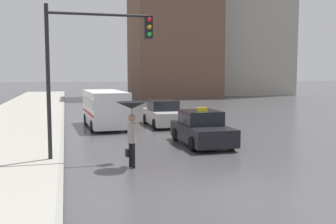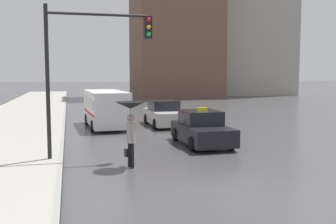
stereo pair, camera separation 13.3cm
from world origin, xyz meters
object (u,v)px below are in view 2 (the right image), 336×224
(sedan_red, at_px, (164,114))
(pedestrian_with_umbrella, at_px, (131,115))
(traffic_light, at_px, (91,53))
(taxi, at_px, (202,129))
(ambulance_van, at_px, (106,107))

(sedan_red, relative_size, pedestrian_with_umbrella, 1.96)
(sedan_red, height_order, traffic_light, traffic_light)
(taxi, bearing_deg, traffic_light, 23.18)
(sedan_red, height_order, pedestrian_with_umbrella, pedestrian_with_umbrella)
(sedan_red, xyz_separation_m, traffic_light, (-4.79, -8.73, 3.16))
(ambulance_van, bearing_deg, pedestrian_with_umbrella, 86.04)
(taxi, height_order, sedan_red, taxi)
(ambulance_van, relative_size, traffic_light, 1.02)
(traffic_light, bearing_deg, sedan_red, 61.25)
(pedestrian_with_umbrella, height_order, traffic_light, traffic_light)
(ambulance_van, height_order, traffic_light, traffic_light)
(ambulance_van, bearing_deg, taxi, 114.16)
(taxi, bearing_deg, ambulance_van, -62.63)
(taxi, distance_m, sedan_red, 6.64)
(ambulance_van, bearing_deg, sedan_red, 172.62)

